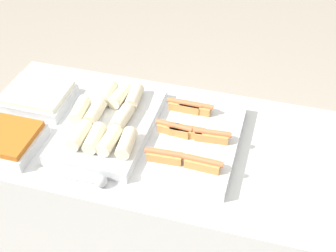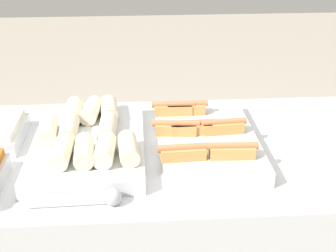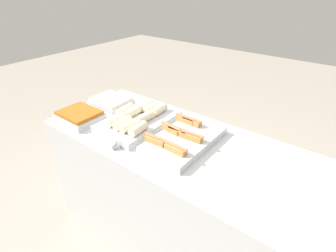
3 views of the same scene
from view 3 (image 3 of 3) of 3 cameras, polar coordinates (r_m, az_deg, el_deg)
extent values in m
plane|color=#ADA393|center=(2.30, 2.21, -23.06)|extent=(12.00, 12.00, 0.00)
cube|color=silver|center=(1.96, 2.48, -14.86)|extent=(1.89, 0.78, 0.92)
cube|color=silver|center=(1.64, 3.59, -3.06)|extent=(0.31, 0.53, 0.05)
cube|color=tan|center=(1.55, -2.71, -3.13)|extent=(0.14, 0.05, 0.04)
cylinder|color=#D66B42|center=(1.54, -2.73, -2.50)|extent=(0.16, 0.03, 0.02)
cube|color=tan|center=(1.48, 1.66, -5.05)|extent=(0.14, 0.05, 0.04)
cylinder|color=#D66B42|center=(1.47, 1.68, -4.40)|extent=(0.15, 0.03, 0.02)
cube|color=tan|center=(1.67, 0.78, -0.58)|extent=(0.14, 0.06, 0.04)
cylinder|color=#D66B42|center=(1.66, 0.78, 0.02)|extent=(0.16, 0.04, 0.02)
cube|color=tan|center=(1.64, 2.10, -1.20)|extent=(0.13, 0.05, 0.04)
cylinder|color=#D66B42|center=(1.63, 2.11, -0.59)|extent=(0.15, 0.02, 0.02)
cube|color=tan|center=(1.59, 5.22, -2.35)|extent=(0.14, 0.05, 0.04)
cylinder|color=#D66B42|center=(1.58, 5.26, -1.73)|extent=(0.16, 0.03, 0.02)
cube|color=tan|center=(1.75, 5.16, 0.94)|extent=(0.13, 0.05, 0.04)
cylinder|color=#D66B42|center=(1.74, 5.19, 1.52)|extent=(0.15, 0.02, 0.02)
cube|color=tan|center=(1.78, 3.86, 1.36)|extent=(0.14, 0.05, 0.04)
cylinder|color=#D66B42|center=(1.77, 3.88, 1.94)|extent=(0.15, 0.03, 0.02)
cube|color=silver|center=(1.85, -6.35, 0.97)|extent=(0.36, 0.56, 0.05)
cylinder|color=beige|center=(1.78, -11.29, 1.25)|extent=(0.06, 0.14, 0.06)
cylinder|color=beige|center=(1.79, -4.88, 1.96)|extent=(0.06, 0.14, 0.06)
cylinder|color=beige|center=(1.95, -4.92, 4.47)|extent=(0.06, 0.14, 0.06)
cylinder|color=beige|center=(1.89, -1.95, 3.59)|extent=(0.07, 0.14, 0.06)
cylinder|color=beige|center=(1.92, -3.54, 4.03)|extent=(0.07, 0.14, 0.06)
cylinder|color=beige|center=(1.70, -8.34, 0.05)|extent=(0.07, 0.14, 0.06)
cylinder|color=beige|center=(1.87, -7.74, 3.02)|extent=(0.06, 0.14, 0.06)
cylinder|color=beige|center=(1.73, -9.81, 0.64)|extent=(0.07, 0.14, 0.06)
cylinder|color=beige|center=(1.66, -6.52, -0.61)|extent=(0.07, 0.14, 0.06)
cylinder|color=beige|center=(1.91, -9.33, 3.49)|extent=(0.07, 0.14, 0.06)
cube|color=silver|center=(2.00, -18.61, 1.80)|extent=(0.30, 0.24, 0.05)
cube|color=#B7601E|center=(1.98, -18.78, 2.74)|extent=(0.27, 0.22, 0.02)
cube|color=silver|center=(2.15, -12.22, 4.80)|extent=(0.30, 0.24, 0.05)
cube|color=silver|center=(2.14, -12.33, 5.69)|extent=(0.27, 0.22, 0.02)
cylinder|color=#B2B5BA|center=(1.70, -14.09, -3.39)|extent=(0.22, 0.02, 0.01)
sphere|color=#B2B5BA|center=(1.62, -11.64, -4.20)|extent=(0.05, 0.05, 0.05)
camera|label=1|loc=(0.68, -100.37, 36.20)|focal=50.00mm
camera|label=2|loc=(1.02, -63.58, 4.18)|focal=50.00mm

